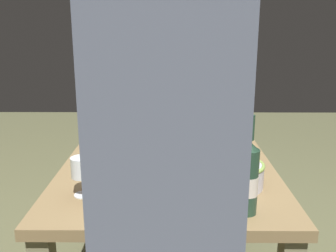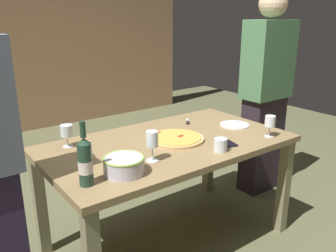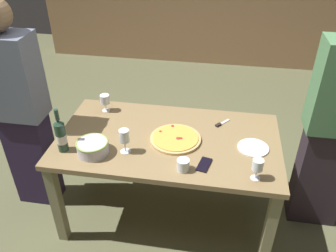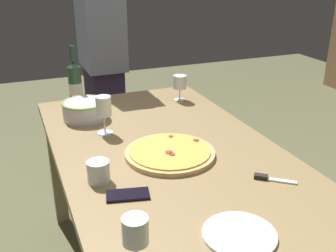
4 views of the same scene
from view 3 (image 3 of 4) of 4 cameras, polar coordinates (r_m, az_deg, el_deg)
ground_plane at (r=3.01m, az=-0.00°, el=-13.66°), size 8.00×8.00×0.00m
dining_table at (r=2.57m, az=-0.00°, el=-3.68°), size 1.60×0.90×0.75m
pizza at (r=2.49m, az=1.23°, el=-2.09°), size 0.36×0.36×0.03m
serving_bowl at (r=2.40m, az=-12.26°, el=-3.35°), size 0.22×0.22×0.09m
wine_bottle at (r=2.43m, az=-17.14°, el=-1.47°), size 0.07×0.07×0.32m
wine_glass_near_pizza at (r=2.33m, az=-7.18°, el=-1.83°), size 0.07×0.07×0.18m
wine_glass_by_bottle at (r=2.83m, az=-10.30°, el=4.21°), size 0.08×0.08×0.14m
wine_glass_far_left at (r=2.18m, az=14.47°, el=-6.34°), size 0.07×0.07×0.15m
cup_amber at (r=2.21m, az=2.49°, el=-6.40°), size 0.08×0.08×0.08m
side_plate at (r=2.48m, az=13.78°, el=-3.47°), size 0.22×0.22×0.01m
cell_phone at (r=2.28m, az=5.95°, el=-6.31°), size 0.10×0.16×0.01m
pizza_knife at (r=2.69m, az=8.65°, el=0.37°), size 0.11×0.13×0.02m
person_host at (r=2.67m, az=25.89°, el=0.02°), size 0.43×0.24×1.73m
person_guest_left at (r=2.82m, az=-23.04°, el=2.23°), size 0.39×0.24×1.70m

